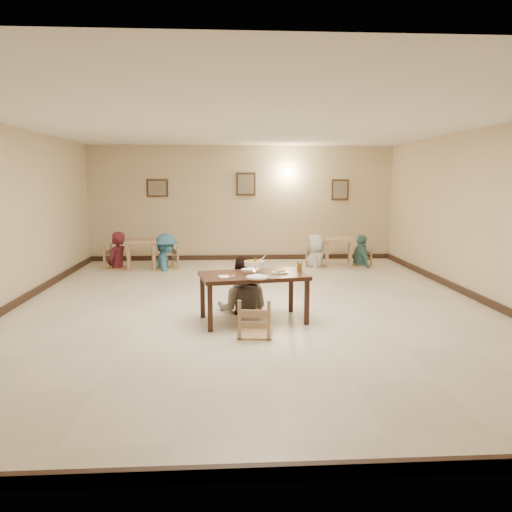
{
  "coord_description": "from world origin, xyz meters",
  "views": [
    {
      "loc": [
        -0.44,
        -8.2,
        2.1
      ],
      "look_at": [
        0.05,
        -0.23,
        0.88
      ],
      "focal_mm": 35.0,
      "sensor_mm": 36.0,
      "label": 1
    }
  ],
  "objects": [
    {
      "name": "baseboard_back",
      "position": [
        0.0,
        4.97,
        0.06
      ],
      "size": [
        8.0,
        0.06,
        0.12
      ],
      "primitive_type": "cube",
      "color": "black",
      "rests_on": "floor"
    },
    {
      "name": "floor",
      "position": [
        0.0,
        0.0,
        0.0
      ],
      "size": [
        10.0,
        10.0,
        0.0
      ],
      "primitive_type": "plane",
      "color": "beige",
      "rests_on": "ground"
    },
    {
      "name": "baseboard_left",
      "position": [
        -3.97,
        0.0,
        0.06
      ],
      "size": [
        0.06,
        10.0,
        0.12
      ],
      "primitive_type": "cube",
      "color": "black",
      "rests_on": "floor"
    },
    {
      "name": "fried_plate",
      "position": [
        0.36,
        -0.91,
        0.74
      ],
      "size": [
        0.25,
        0.25,
        0.06
      ],
      "color": "white",
      "rests_on": "main_table"
    },
    {
      "name": "bg_diner_b",
      "position": [
        -1.88,
        3.7,
        0.84
      ],
      "size": [
        0.88,
        1.21,
        1.69
      ],
      "primitive_type": "imported",
      "rotation": [
        0.0,
        0.0,
        1.82
      ],
      "color": "teal",
      "rests_on": "floor"
    },
    {
      "name": "curry_warmer",
      "position": [
        -0.02,
        -0.94,
        0.88
      ],
      "size": [
        0.33,
        0.3,
        0.27
      ],
      "color": "silver",
      "rests_on": "main_table"
    },
    {
      "name": "wall_sconce",
      "position": [
        1.2,
        4.96,
        2.3
      ],
      "size": [
        0.16,
        0.05,
        0.22
      ],
      "primitive_type": "cube",
      "color": "#FFD88C",
      "rests_on": "wall_back"
    },
    {
      "name": "bg_chair_rr",
      "position": [
        2.92,
        3.87,
        0.43
      ],
      "size": [
        0.41,
        0.41,
        0.87
      ],
      "rotation": [
        0.0,
        0.0,
        -1.42
      ],
      "color": "tan",
      "rests_on": "floor"
    },
    {
      "name": "bg_diner_a",
      "position": [
        -3.05,
        3.79,
        0.89
      ],
      "size": [
        0.61,
        0.75,
        1.77
      ],
      "primitive_type": "imported",
      "rotation": [
        0.0,
        0.0,
        4.39
      ],
      "color": "#571823",
      "rests_on": "floor"
    },
    {
      "name": "picture_c",
      "position": [
        2.6,
        4.96,
        1.85
      ],
      "size": [
        0.45,
        0.04,
        0.55
      ],
      "color": "#372415",
      "rests_on": "wall_back"
    },
    {
      "name": "bg_table_right",
      "position": [
        2.34,
        3.86,
        0.55
      ],
      "size": [
        0.81,
        0.81,
        0.68
      ],
      "rotation": [
        0.0,
        0.0,
        -0.2
      ],
      "color": "tan",
      "rests_on": "floor"
    },
    {
      "name": "bg_chair_rl",
      "position": [
        1.77,
        3.8,
        0.46
      ],
      "size": [
        0.43,
        0.43,
        0.92
      ],
      "rotation": [
        0.0,
        0.0,
        1.22
      ],
      "color": "tan",
      "rests_on": "floor"
    },
    {
      "name": "picture_b",
      "position": [
        0.1,
        4.96,
        2.0
      ],
      "size": [
        0.5,
        0.04,
        0.6
      ],
      "color": "#372415",
      "rests_on": "wall_back"
    },
    {
      "name": "wall_back",
      "position": [
        0.0,
        5.0,
        1.5
      ],
      "size": [
        10.0,
        0.0,
        10.0
      ],
      "primitive_type": "plane",
      "rotation": [
        1.57,
        0.0,
        0.0
      ],
      "color": "beige",
      "rests_on": "floor"
    },
    {
      "name": "bg_diner_d",
      "position": [
        2.92,
        3.87,
        0.78
      ],
      "size": [
        0.48,
        0.95,
        1.56
      ],
      "primitive_type": "imported",
      "rotation": [
        0.0,
        0.0,
        1.69
      ],
      "color": "teal",
      "rests_on": "floor"
    },
    {
      "name": "baseboard_front",
      "position": [
        0.0,
        -4.97,
        0.06
      ],
      "size": [
        8.0,
        0.06,
        0.12
      ],
      "primitive_type": "cube",
      "color": "black",
      "rests_on": "floor"
    },
    {
      "name": "rice_plate_near",
      "position": [
        0.0,
        -1.26,
        0.74
      ],
      "size": [
        0.32,
        0.32,
        0.07
      ],
      "color": "white",
      "rests_on": "main_table"
    },
    {
      "name": "wall_right",
      "position": [
        4.0,
        0.0,
        1.5
      ],
      "size": [
        0.0,
        10.0,
        10.0
      ],
      "primitive_type": "plane",
      "rotation": [
        1.57,
        0.0,
        -1.57
      ],
      "color": "beige",
      "rests_on": "floor"
    },
    {
      "name": "picture_a",
      "position": [
        -2.2,
        4.96,
        1.9
      ],
      "size": [
        0.55,
        0.04,
        0.45
      ],
      "color": "#372415",
      "rests_on": "wall_back"
    },
    {
      "name": "bg_chair_lr",
      "position": [
        -1.88,
        3.7,
        0.54
      ],
      "size": [
        0.51,
        0.51,
        1.08
      ],
      "rotation": [
        0.0,
        0.0,
        -1.2
      ],
      "color": "tan",
      "rests_on": "floor"
    },
    {
      "name": "wall_front",
      "position": [
        0.0,
        -5.0,
        1.5
      ],
      "size": [
        10.0,
        0.0,
        10.0
      ],
      "primitive_type": "plane",
      "rotation": [
        -1.57,
        0.0,
        0.0
      ],
      "color": "beige",
      "rests_on": "floor"
    },
    {
      "name": "baseboard_right",
      "position": [
        3.97,
        0.0,
        0.06
      ],
      "size": [
        0.06,
        10.0,
        0.12
      ],
      "primitive_type": "cube",
      "color": "black",
      "rests_on": "floor"
    },
    {
      "name": "ceiling",
      "position": [
        0.0,
        0.0,
        3.0
      ],
      "size": [
        10.0,
        10.0,
        0.0
      ],
      "primitive_type": "plane",
      "color": "white",
      "rests_on": "wall_back"
    },
    {
      "name": "chair_far",
      "position": [
        -0.13,
        -0.27,
        0.44
      ],
      "size": [
        0.41,
        0.41,
        0.88
      ],
      "rotation": [
        0.0,
        0.0,
        -0.3
      ],
      "color": "tan",
      "rests_on": "floor"
    },
    {
      "name": "bg_chair_ll",
      "position": [
        -3.05,
        3.79,
        0.53
      ],
      "size": [
        0.5,
        0.5,
        1.07
      ],
      "rotation": [
        0.0,
        0.0,
        1.41
      ],
      "color": "tan",
      "rests_on": "floor"
    },
    {
      "name": "napkin_cutlery",
      "position": [
        -0.47,
        -1.26,
        0.74
      ],
      "size": [
        0.2,
        0.29,
        0.03
      ],
      "color": "white",
      "rests_on": "main_table"
    },
    {
      "name": "drink_glass",
      "position": [
        0.68,
        -0.75,
        0.8
      ],
      "size": [
        0.08,
        0.08,
        0.16
      ],
      "color": "white",
      "rests_on": "main_table"
    },
    {
      "name": "main_table",
      "position": [
        -0.04,
        -0.93,
        0.64
      ],
      "size": [
        1.68,
        1.14,
        0.72
      ],
      "rotation": [
        0.0,
        0.0,
        0.18
      ],
      "color": "#371D12",
      "rests_on": "floor"
    },
    {
      "name": "wall_left",
      "position": [
        -4.0,
        0.0,
        1.5
      ],
      "size": [
        0.0,
        10.0,
        10.0
      ],
      "primitive_type": "plane",
      "rotation": [
        1.57,
        0.0,
        1.57
      ],
      "color": "beige",
      "rests_on": "floor"
    },
    {
      "name": "rice_plate_far",
      "position": [
        -0.07,
        -0.64,
        0.74
      ],
      "size": [
        0.27,
        0.27,
        0.06
      ],
      "color": "white",
      "rests_on": "main_table"
    },
    {
      "name": "bg_diner_c",
      "position": [
        1.77,
        3.8,
        0.78
      ],
      "size": [
        0.66,
        0.86,
        1.57
      ],
      "primitive_type": "imported",
      "rotation": [
        0.0,
        0.0,
        4.49
      ],
      "color": "silver",
      "rests_on": "floor"
    },
    {
      "name": "chair_near",
      "position": [
        -0.05,
        -1.62,
        0.5
      ],
      "size": [
        0.47,
        0.47,
        1.0
      ],
      "rotation": [
        0.0,
        0.0,
        3.02
      ],
      "color": "tan",
      "rests_on": "floor"
    },
    {
      "name": "main_diner",
      "position": [
        -0.17,
        -0.32,
        0.9
      ],
      "size": [
        1.0,
        0.86,
        1.81
      ],
      "primitive_type": "imported",
      "rotation": [
        0.0,
        0.0,
        2.93
      ],
      "color": "gray",
      "rests_on": "floor"
    },
    {
      "name": "chili_dish",
      "position": [
        -0.38,
        -1.13,
        0.74
      ],
      "size": [
        0.12,
        0.12,
        0.02
      ],
      "color": "white",
      "rests_on": "main_table"
    },
    {
      "name": "bg_table_left",
      "position": [
        -2.46,
        3.74,
        0.57
      ],
      "size": [
        0.82,
        0.82,
        0.7
      ],
      "rotation": [
        0.0,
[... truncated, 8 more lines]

